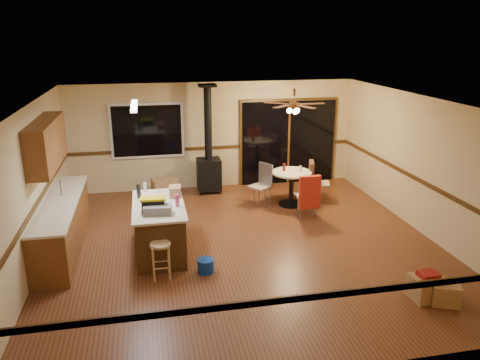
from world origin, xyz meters
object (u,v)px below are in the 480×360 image
object	(u,v)px
bar_stool	(161,261)
blue_bucket	(206,266)
box_corner_a	(427,288)
dining_table	(291,182)
kitchen_island	(160,228)
wood_stove	(209,163)
box_under_window	(165,188)
toolbox_black	(153,205)
toolbox_grey	(158,210)
chair_near	(309,192)
chair_left	(263,179)
chair_right	(312,177)
box_corner_b	(445,293)

from	to	relation	value
bar_stool	blue_bucket	size ratio (longest dim) A/B	2.22
box_corner_a	dining_table	bearing A→B (deg)	100.51
kitchen_island	blue_bucket	distance (m)	1.18
wood_stove	box_under_window	size ratio (longest dim) A/B	4.53
dining_table	box_corner_a	world-z (taller)	dining_table
toolbox_black	toolbox_grey	bearing A→B (deg)	-62.92
toolbox_grey	chair_near	xyz separation A→B (m)	(3.10, 1.36, -0.37)
toolbox_grey	chair_left	world-z (taller)	toolbox_grey
dining_table	chair_near	world-z (taller)	chair_near
box_under_window	kitchen_island	bearing A→B (deg)	-94.43
wood_stove	chair_right	bearing A→B (deg)	-27.30
wood_stove	box_corner_b	bearing A→B (deg)	-64.53
bar_stool	dining_table	xyz separation A→B (m)	(3.00, 2.74, 0.23)
toolbox_grey	blue_bucket	distance (m)	1.20
wood_stove	bar_stool	world-z (taller)	wood_stove
blue_bucket	box_corner_b	distance (m)	3.62
bar_stool	blue_bucket	distance (m)	0.73
box_corner_a	blue_bucket	bearing A→B (deg)	155.00
dining_table	box_under_window	bearing A→B (deg)	158.53
chair_left	box_under_window	bearing A→B (deg)	156.65
toolbox_grey	chair_left	size ratio (longest dim) A/B	0.80
toolbox_grey	dining_table	size ratio (longest dim) A/B	0.51
chair_right	blue_bucket	bearing A→B (deg)	-135.16
toolbox_black	box_corner_b	world-z (taller)	toolbox_black
chair_left	wood_stove	bearing A→B (deg)	134.56
chair_left	box_corner_b	world-z (taller)	chair_left
toolbox_grey	box_under_window	size ratio (longest dim) A/B	0.81
toolbox_black	chair_right	size ratio (longest dim) A/B	0.53
toolbox_grey	box_corner_b	world-z (taller)	toolbox_grey
kitchen_island	toolbox_black	distance (m)	0.64
toolbox_black	box_corner_b	xyz separation A→B (m)	(4.02, -2.18, -0.85)
bar_stool	box_corner_a	distance (m)	4.02
toolbox_black	bar_stool	xyz separation A→B (m)	(0.07, -0.62, -0.70)
wood_stove	chair_right	world-z (taller)	wood_stove
chair_left	box_corner_a	size ratio (longest dim) A/B	1.22
chair_near	toolbox_black	bearing A→B (deg)	-158.70
kitchen_island	chair_left	bearing A→B (deg)	39.71
kitchen_island	chair_near	distance (m)	3.22
wood_stove	dining_table	size ratio (longest dim) A/B	2.86
box_corner_a	box_corner_b	size ratio (longest dim) A/B	1.19
box_under_window	blue_bucket	bearing A→B (deg)	-83.04
box_corner_a	wood_stove	bearing A→B (deg)	114.49
kitchen_island	bar_stool	world-z (taller)	kitchen_island
chair_near	box_under_window	distance (m)	3.49
wood_stove	chair_left	size ratio (longest dim) A/B	4.51
bar_stool	chair_right	size ratio (longest dim) A/B	0.85
wood_stove	chair_near	world-z (taller)	wood_stove
toolbox_grey	bar_stool	world-z (taller)	toolbox_grey
toolbox_grey	box_under_window	xyz separation A→B (m)	(0.25, 3.33, -0.75)
kitchen_island	dining_table	size ratio (longest dim) A/B	1.90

